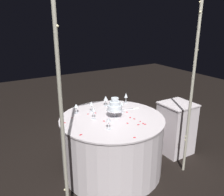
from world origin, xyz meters
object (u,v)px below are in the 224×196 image
(decorative_arch, at_px, (138,76))
(wine_glass_5, at_px, (91,104))
(side_table, at_px, (176,128))
(wine_glass_1, at_px, (122,104))
(wine_glass_4, at_px, (94,110))
(wine_glass_0, at_px, (106,98))
(wine_glass_6, at_px, (126,96))
(main_table, at_px, (112,144))
(cake_knife, at_px, (131,109))
(wine_glass_3, at_px, (109,120))
(tiered_cake, at_px, (115,106))
(wine_glass_2, at_px, (76,106))

(decorative_arch, distance_m, wine_glass_5, 1.03)
(side_table, relative_size, wine_glass_1, 4.99)
(wine_glass_1, xyz_separation_m, wine_glass_4, (0.44, 0.01, 0.01))
(decorative_arch, xyz_separation_m, wine_glass_0, (-0.16, -0.97, -0.56))
(wine_glass_4, distance_m, wine_glass_6, 0.76)
(main_table, relative_size, wine_glass_6, 8.51)
(decorative_arch, relative_size, cake_knife, 8.04)
(decorative_arch, bearing_deg, wine_glass_0, -99.14)
(main_table, xyz_separation_m, side_table, (-1.11, 0.10, 0.01))
(wine_glass_1, relative_size, wine_glass_3, 1.11)
(tiered_cake, relative_size, wine_glass_1, 1.64)
(side_table, height_order, wine_glass_1, wine_glass_1)
(side_table, bearing_deg, tiered_cake, -5.23)
(wine_glass_5, bearing_deg, wine_glass_0, -158.87)
(wine_glass_2, height_order, wine_glass_4, wine_glass_4)
(wine_glass_3, relative_size, cake_knife, 0.51)
(decorative_arch, distance_m, side_table, 1.59)
(tiered_cake, height_order, wine_glass_2, tiered_cake)
(wine_glass_0, xyz_separation_m, wine_glass_5, (0.30, 0.12, 0.00))
(wine_glass_0, relative_size, wine_glass_6, 0.96)
(cake_knife, bearing_deg, wine_glass_5, -19.67)
(tiered_cake, relative_size, wine_glass_3, 1.81)
(main_table, bearing_deg, cake_knife, -161.81)
(wine_glass_1, height_order, wine_glass_5, wine_glass_1)
(wine_glass_5, bearing_deg, tiered_cake, 119.49)
(wine_glass_6, distance_m, cake_knife, 0.28)
(decorative_arch, relative_size, wine_glass_5, 14.74)
(main_table, height_order, wine_glass_2, wine_glass_2)
(wine_glass_5, xyz_separation_m, cake_knife, (-0.54, 0.19, -0.11))
(wine_glass_0, xyz_separation_m, wine_glass_6, (-0.32, 0.06, 0.00))
(wine_glass_2, xyz_separation_m, wine_glass_4, (-0.11, 0.30, 0.03))
(side_table, xyz_separation_m, wine_glass_4, (1.33, -0.19, 0.52))
(decorative_arch, height_order, wine_glass_4, decorative_arch)
(side_table, xyz_separation_m, wine_glass_3, (1.32, 0.17, 0.50))
(wine_glass_6, bearing_deg, side_table, 142.99)
(wine_glass_0, bearing_deg, wine_glass_6, 169.15)
(decorative_arch, relative_size, side_table, 2.84)
(main_table, height_order, wine_glass_1, wine_glass_1)
(wine_glass_6, bearing_deg, wine_glass_0, -10.85)
(wine_glass_5, bearing_deg, cake_knife, 160.33)
(main_table, xyz_separation_m, wine_glass_2, (0.34, -0.39, 0.50))
(wine_glass_2, height_order, wine_glass_5, wine_glass_5)
(tiered_cake, bearing_deg, decorative_arch, 85.43)
(wine_glass_0, bearing_deg, wine_glass_2, 5.18)
(wine_glass_3, relative_size, wine_glass_4, 0.87)
(wine_glass_1, height_order, wine_glass_6, wine_glass_1)
(decorative_arch, bearing_deg, cake_knife, -120.76)
(side_table, xyz_separation_m, tiered_cake, (1.07, -0.10, 0.54))
(wine_glass_1, distance_m, wine_glass_3, 0.56)
(main_table, xyz_separation_m, wine_glass_4, (0.22, -0.09, 0.53))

